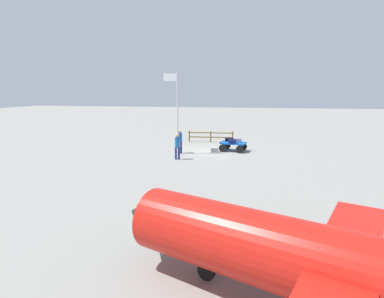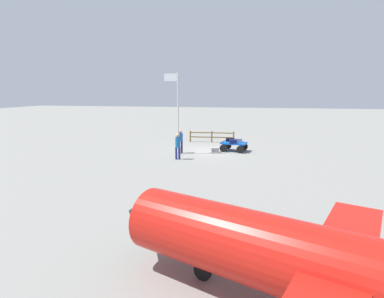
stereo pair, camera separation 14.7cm
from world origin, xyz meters
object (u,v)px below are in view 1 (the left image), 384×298
object	(u,v)px
suitcase_grey	(238,140)
flagpole	(176,107)
suitcase_dark	(232,141)
worker_trailing	(180,140)
suitcase_olive	(214,150)
luggage_cart	(233,145)
worker_lead	(177,144)
suitcase_maroon	(229,140)
airplane_near	(326,266)

from	to	relation	value
suitcase_grey	flagpole	world-z (taller)	flagpole
suitcase_dark	worker_trailing	xyz separation A→B (m)	(3.63, 1.05, 0.19)
flagpole	suitcase_grey	bearing A→B (deg)	-154.68
suitcase_grey	suitcase_olive	size ratio (longest dim) A/B	0.98
luggage_cart	suitcase_dark	size ratio (longest dim) A/B	3.61
worker_trailing	flagpole	world-z (taller)	flagpole
worker_lead	worker_trailing	bearing A→B (deg)	-81.38
worker_lead	worker_trailing	xyz separation A→B (m)	(0.30, -2.01, -0.01)
suitcase_dark	worker_trailing	distance (m)	3.78
suitcase_olive	suitcase_dark	bearing A→B (deg)	-168.46
suitcase_maroon	flagpole	size ratio (longest dim) A/B	0.12
suitcase_maroon	suitcase_dark	xyz separation A→B (m)	(-0.27, 0.81, 0.00)
luggage_cart	worker_trailing	bearing A→B (deg)	21.96
luggage_cart	suitcase_dark	xyz separation A→B (m)	(0.03, 0.42, 0.31)
flagpole	airplane_near	bearing A→B (deg)	113.42
airplane_near	flagpole	bearing A→B (deg)	-66.58
luggage_cart	flagpole	distance (m)	5.08
suitcase_grey	airplane_near	distance (m)	17.14
luggage_cart	worker_lead	world-z (taller)	worker_lead
airplane_near	flagpole	world-z (taller)	flagpole
suitcase_grey	airplane_near	size ratio (longest dim) A/B	0.06
suitcase_olive	luggage_cart	bearing A→B (deg)	-152.05
suitcase_olive	flagpole	bearing A→B (deg)	24.70
worker_lead	suitcase_dark	bearing A→B (deg)	-137.37
suitcase_grey	worker_trailing	size ratio (longest dim) A/B	0.34
luggage_cart	suitcase_dark	world-z (taller)	suitcase_dark
worker_lead	airplane_near	xyz separation A→B (m)	(-6.04, 13.38, 0.22)
suitcase_grey	worker_trailing	bearing A→B (deg)	21.75
luggage_cart	worker_trailing	world-z (taller)	worker_trailing
suitcase_maroon	worker_trailing	xyz separation A→B (m)	(3.36, 1.86, 0.19)
worker_lead	airplane_near	distance (m)	14.68
suitcase_dark	airplane_near	distance (m)	16.66
suitcase_olive	worker_lead	bearing A→B (deg)	53.49
worker_trailing	airplane_near	world-z (taller)	airplane_near
suitcase_maroon	worker_lead	distance (m)	4.93
suitcase_grey	suitcase_olive	distance (m)	1.90
suitcase_maroon	flagpole	xyz separation A→B (m)	(3.51, 2.23, 2.50)
suitcase_maroon	suitcase_dark	size ratio (longest dim) A/B	1.22
luggage_cart	suitcase_maroon	xyz separation A→B (m)	(0.30, -0.38, 0.31)
suitcase_dark	worker_lead	size ratio (longest dim) A/B	0.33
suitcase_grey	worker_lead	size ratio (longest dim) A/B	0.33
luggage_cart	suitcase_maroon	size ratio (longest dim) A/B	2.97
luggage_cart	worker_trailing	distance (m)	3.98
suitcase_maroon	airplane_near	size ratio (longest dim) A/B	0.07
suitcase_maroon	suitcase_grey	distance (m)	0.68
suitcase_dark	suitcase_olive	xyz separation A→B (m)	(1.25, 0.25, -0.62)
suitcase_dark	suitcase_grey	bearing A→B (deg)	-123.89
suitcase_maroon	luggage_cart	bearing A→B (deg)	127.74
airplane_near	flagpole	distance (m)	16.49
suitcase_grey	airplane_near	bearing A→B (deg)	97.91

